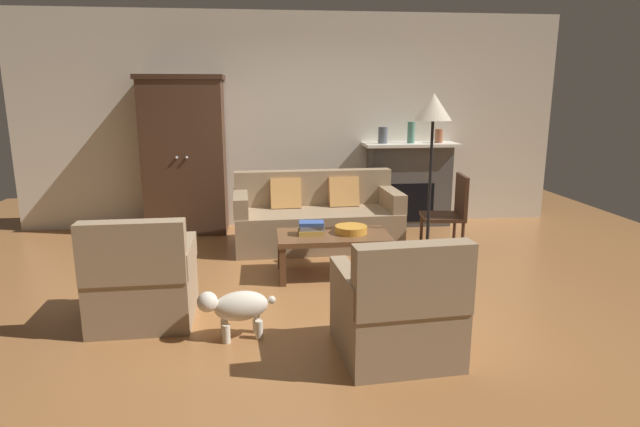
{
  "coord_description": "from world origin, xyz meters",
  "views": [
    {
      "loc": [
        -0.41,
        -4.62,
        1.78
      ],
      "look_at": [
        0.16,
        0.71,
        0.55
      ],
      "focal_mm": 29.67,
      "sensor_mm": 36.0,
      "label": 1
    }
  ],
  "objects_px": {
    "armoire": "(185,155)",
    "armchair_near_right": "(398,313)",
    "coffee_table": "(333,239)",
    "dog": "(236,307)",
    "book_stack": "(311,228)",
    "mantel_vase_slate": "(383,135)",
    "fruit_bowl": "(351,229)",
    "couch": "(317,219)",
    "fireplace": "(409,184)",
    "mantel_vase_terracotta": "(439,136)",
    "side_chair_wooden": "(451,210)",
    "floor_lamp": "(433,118)",
    "mantel_vase_jade": "(411,132)",
    "armchair_near_left": "(143,283)"
  },
  "relations": [
    {
      "from": "fruit_bowl",
      "to": "side_chair_wooden",
      "type": "xyz_separation_m",
      "value": [
        1.21,
        0.53,
        0.06
      ]
    },
    {
      "from": "armchair_near_right",
      "to": "mantel_vase_terracotta",
      "type": "bearing_deg",
      "value": 68.11
    },
    {
      "from": "armoire",
      "to": "couch",
      "type": "relative_size",
      "value": 1.02
    },
    {
      "from": "side_chair_wooden",
      "to": "mantel_vase_jade",
      "type": "bearing_deg",
      "value": 93.87
    },
    {
      "from": "mantel_vase_terracotta",
      "to": "couch",
      "type": "bearing_deg",
      "value": -153.49
    },
    {
      "from": "floor_lamp",
      "to": "dog",
      "type": "distance_m",
      "value": 2.66
    },
    {
      "from": "mantel_vase_terracotta",
      "to": "fruit_bowl",
      "type": "bearing_deg",
      "value": -128.11
    },
    {
      "from": "dog",
      "to": "mantel_vase_jade",
      "type": "bearing_deg",
      "value": 55.96
    },
    {
      "from": "book_stack",
      "to": "mantel_vase_slate",
      "type": "bearing_deg",
      "value": 59.42
    },
    {
      "from": "mantel_vase_terracotta",
      "to": "floor_lamp",
      "type": "height_order",
      "value": "floor_lamp"
    },
    {
      "from": "dog",
      "to": "mantel_vase_slate",
      "type": "bearing_deg",
      "value": 60.84
    },
    {
      "from": "fireplace",
      "to": "mantel_vase_jade",
      "type": "height_order",
      "value": "mantel_vase_jade"
    },
    {
      "from": "coffee_table",
      "to": "book_stack",
      "type": "height_order",
      "value": "book_stack"
    },
    {
      "from": "mantel_vase_terracotta",
      "to": "armchair_near_left",
      "type": "height_order",
      "value": "mantel_vase_terracotta"
    },
    {
      "from": "couch",
      "to": "side_chair_wooden",
      "type": "relative_size",
      "value": 2.17
    },
    {
      "from": "fruit_bowl",
      "to": "armchair_near_right",
      "type": "relative_size",
      "value": 0.36
    },
    {
      "from": "mantel_vase_jade",
      "to": "armchair_near_left",
      "type": "distance_m",
      "value": 4.19
    },
    {
      "from": "fireplace",
      "to": "side_chair_wooden",
      "type": "bearing_deg",
      "value": -86.18
    },
    {
      "from": "floor_lamp",
      "to": "armchair_near_right",
      "type": "bearing_deg",
      "value": -113.24
    },
    {
      "from": "fireplace",
      "to": "mantel_vase_slate",
      "type": "height_order",
      "value": "mantel_vase_slate"
    },
    {
      "from": "coffee_table",
      "to": "armchair_near_left",
      "type": "xyz_separation_m",
      "value": [
        -1.63,
        -0.92,
        -0.05
      ]
    },
    {
      "from": "armoire",
      "to": "side_chair_wooden",
      "type": "bearing_deg",
      "value": -23.34
    },
    {
      "from": "fireplace",
      "to": "coffee_table",
      "type": "bearing_deg",
      "value": -123.68
    },
    {
      "from": "armoire",
      "to": "fruit_bowl",
      "type": "relative_size",
      "value": 6.26
    },
    {
      "from": "side_chair_wooden",
      "to": "floor_lamp",
      "type": "bearing_deg",
      "value": -130.59
    },
    {
      "from": "coffee_table",
      "to": "side_chair_wooden",
      "type": "distance_m",
      "value": 1.5
    },
    {
      "from": "coffee_table",
      "to": "dog",
      "type": "bearing_deg",
      "value": -124.2
    },
    {
      "from": "dog",
      "to": "floor_lamp",
      "type": "bearing_deg",
      "value": 36.54
    },
    {
      "from": "coffee_table",
      "to": "armchair_near_right",
      "type": "xyz_separation_m",
      "value": [
        0.22,
        -1.7,
        -0.05
      ]
    },
    {
      "from": "book_stack",
      "to": "fruit_bowl",
      "type": "bearing_deg",
      "value": 1.0
    },
    {
      "from": "side_chair_wooden",
      "to": "coffee_table",
      "type": "bearing_deg",
      "value": -158.31
    },
    {
      "from": "floor_lamp",
      "to": "dog",
      "type": "xyz_separation_m",
      "value": [
        -1.87,
        -1.39,
        -1.29
      ]
    },
    {
      "from": "mantel_vase_jade",
      "to": "armchair_near_left",
      "type": "xyz_separation_m",
      "value": [
        -2.93,
        -2.85,
        -0.94
      ]
    },
    {
      "from": "book_stack",
      "to": "mantel_vase_slate",
      "type": "xyz_separation_m",
      "value": [
        1.13,
        1.91,
        0.74
      ]
    },
    {
      "from": "couch",
      "to": "armchair_near_left",
      "type": "distance_m",
      "value": 2.54
    },
    {
      "from": "mantel_vase_jade",
      "to": "floor_lamp",
      "type": "relative_size",
      "value": 0.16
    },
    {
      "from": "mantel_vase_jade",
      "to": "armchair_near_left",
      "type": "bearing_deg",
      "value": -135.79
    },
    {
      "from": "mantel_vase_jade",
      "to": "armchair_near_right",
      "type": "relative_size",
      "value": 0.32
    },
    {
      "from": "coffee_table",
      "to": "couch",
      "type": "bearing_deg",
      "value": 92.99
    },
    {
      "from": "armchair_near_right",
      "to": "armchair_near_left",
      "type": "bearing_deg",
      "value": 157.16
    },
    {
      "from": "mantel_vase_jade",
      "to": "dog",
      "type": "xyz_separation_m",
      "value": [
        -2.18,
        -3.23,
        -1.02
      ]
    },
    {
      "from": "fireplace",
      "to": "fruit_bowl",
      "type": "distance_m",
      "value": 2.23
    },
    {
      "from": "book_stack",
      "to": "coffee_table",
      "type": "bearing_deg",
      "value": -3.36
    },
    {
      "from": "armoire",
      "to": "mantel_vase_slate",
      "type": "xyz_separation_m",
      "value": [
        2.57,
        0.06,
        0.23
      ]
    },
    {
      "from": "coffee_table",
      "to": "fruit_bowl",
      "type": "relative_size",
      "value": 3.46
    },
    {
      "from": "armoire",
      "to": "armchair_near_right",
      "type": "xyz_separation_m",
      "value": [
        1.87,
        -3.57,
        -0.68
      ]
    },
    {
      "from": "side_chair_wooden",
      "to": "floor_lamp",
      "type": "xyz_separation_m",
      "value": [
        -0.41,
        -0.47,
        1.03
      ]
    },
    {
      "from": "mantel_vase_slate",
      "to": "side_chair_wooden",
      "type": "height_order",
      "value": "mantel_vase_slate"
    },
    {
      "from": "armoire",
      "to": "mantel_vase_slate",
      "type": "height_order",
      "value": "armoire"
    },
    {
      "from": "couch",
      "to": "book_stack",
      "type": "relative_size",
      "value": 7.62
    }
  ]
}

